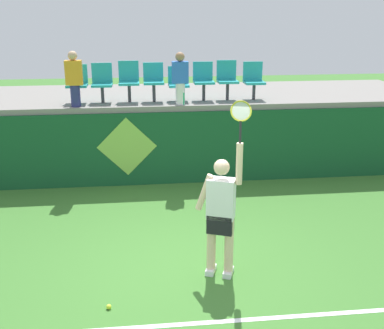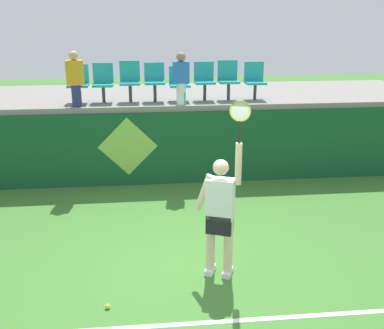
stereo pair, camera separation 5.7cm
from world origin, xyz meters
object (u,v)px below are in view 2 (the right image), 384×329
stadium_chair_4 (179,82)px  tennis_player (220,212)px  spectator_1 (75,78)px  water_bottle (184,99)px  stadium_chair_3 (155,79)px  stadium_chair_5 (204,79)px  stadium_chair_6 (228,78)px  stadium_chair_1 (103,81)px  stadium_chair_7 (255,79)px  tennis_ball (108,306)px  stadium_chair_0 (78,82)px  stadium_chair_2 (130,79)px  spectator_0 (181,77)px

stadium_chair_4 → tennis_player: bearing=-87.3°
tennis_player → spectator_1: bearing=120.6°
water_bottle → stadium_chair_3: size_ratio=0.31×
stadium_chair_3 → spectator_1: size_ratio=0.72×
tennis_player → stadium_chair_5: (0.35, 4.49, 1.19)m
stadium_chair_6 → stadium_chair_3: bearing=-179.9°
stadium_chair_5 → water_bottle: bearing=-134.2°
stadium_chair_5 → stadium_chair_6: 0.53m
tennis_player → stadium_chair_5: 4.66m
stadium_chair_1 → stadium_chair_7: 3.35m
tennis_player → stadium_chair_1: bearing=112.6°
stadium_chair_3 → stadium_chair_6: (1.64, 0.00, 0.01)m
stadium_chair_1 → tennis_ball: bearing=-86.7°
water_bottle → stadium_chair_0: stadium_chair_0 is taller
water_bottle → stadium_chair_0: size_ratio=0.32×
stadium_chair_3 → stadium_chair_6: size_ratio=0.97×
stadium_chair_3 → spectator_1: bearing=-165.2°
stadium_chair_1 → stadium_chair_5: same height
spectator_1 → stadium_chair_5: bearing=9.0°
stadium_chair_2 → spectator_0: (1.08, -0.46, 0.09)m
stadium_chair_1 → stadium_chair_5: bearing=-0.1°
stadium_chair_3 → stadium_chair_4: stadium_chair_3 is taller
spectator_1 → tennis_ball: bearing=-80.1°
stadium_chair_3 → water_bottle: bearing=-40.5°
stadium_chair_2 → spectator_1: spectator_1 is taller
stadium_chair_3 → stadium_chair_4: size_ratio=1.12×
stadium_chair_4 → stadium_chair_3: bearing=179.9°
stadium_chair_3 → spectator_1: 1.71m
stadium_chair_7 → spectator_1: spectator_1 is taller
tennis_ball → stadium_chair_3: (0.82, 5.18, 2.16)m
stadium_chair_0 → stadium_chair_1: size_ratio=0.97×
stadium_chair_2 → stadium_chair_5: (1.64, -0.00, -0.02)m
spectator_1 → water_bottle: bearing=-2.0°
tennis_player → stadium_chair_6: size_ratio=3.01×
water_bottle → stadium_chair_6: bearing=26.6°
tennis_ball → stadium_chair_4: bearing=75.2°
stadium_chair_3 → spectator_0: spectator_0 is taller
stadium_chair_7 → stadium_chair_0: bearing=-180.0°
stadium_chair_2 → stadium_chair_5: size_ratio=1.05×
tennis_player → stadium_chair_2: stadium_chair_2 is taller
stadium_chair_2 → water_bottle: bearing=-24.5°
stadium_chair_5 → tennis_ball: bearing=-110.4°
tennis_player → spectator_1: size_ratio=2.26×
water_bottle → stadium_chair_7: 1.75m
tennis_player → spectator_1: 4.89m
water_bottle → stadium_chair_2: stadium_chair_2 is taller
stadium_chair_5 → stadium_chair_7: (1.14, 0.00, -0.02)m
stadium_chair_4 → stadium_chair_6: bearing=0.3°
tennis_ball → water_bottle: water_bottle is taller
water_bottle → stadium_chair_1: (-1.72, 0.52, 0.33)m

